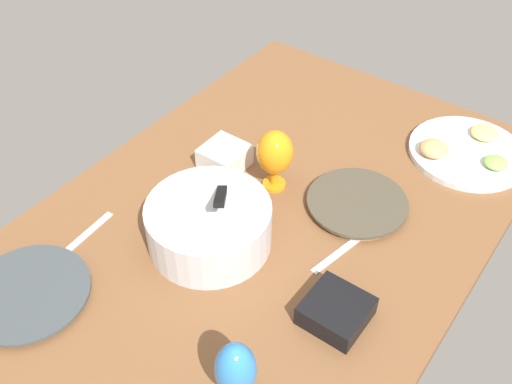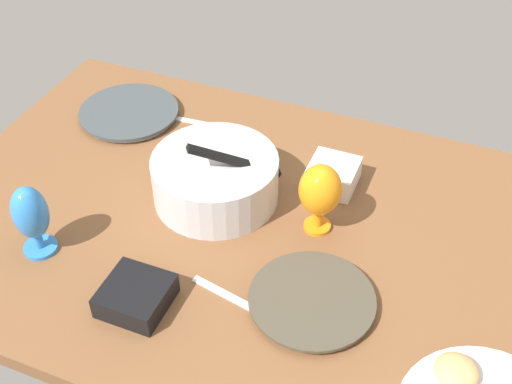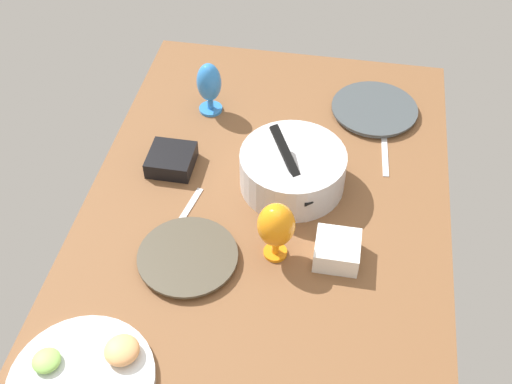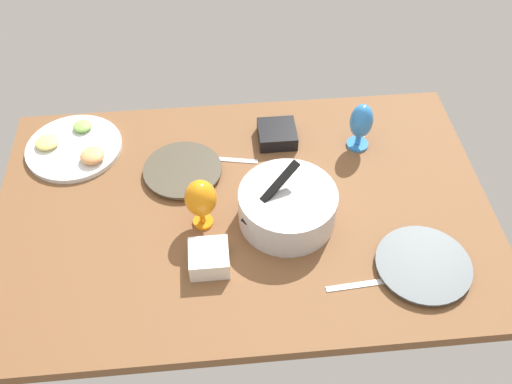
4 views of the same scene
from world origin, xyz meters
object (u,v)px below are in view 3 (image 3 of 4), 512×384
mixing_bowl (293,169)px  square_bowl_white (337,249)px  dinner_plate_right (188,257)px  hurricane_glass_blue (209,84)px  fruit_platter (83,379)px  hurricane_glass_orange (276,226)px  dinner_plate_left (374,110)px  square_bowl_black (171,159)px

mixing_bowl → square_bowl_white: size_ratio=2.61×
dinner_plate_right → hurricane_glass_blue: 63.39cm
fruit_platter → hurricane_glass_orange: bearing=139.8°
mixing_bowl → hurricane_glass_orange: 26.93cm
dinner_plate_left → hurricane_glass_orange: size_ratio=1.57×
hurricane_glass_orange → square_bowl_white: hurricane_glass_orange is taller
dinner_plate_right → mixing_bowl: (-32.64, 23.27, 5.26)cm
dinner_plate_left → square_bowl_white: bearing=-6.4°
fruit_platter → hurricane_glass_blue: bearing=176.1°
dinner_plate_left → dinner_plate_right: 83.93cm
dinner_plate_right → hurricane_glass_blue: size_ratio=1.47×
hurricane_glass_blue → mixing_bowl: bearing=46.6°
square_bowl_black → mixing_bowl: bearing=88.0°
square_bowl_black → dinner_plate_left: bearing=121.6°
dinner_plate_left → square_bowl_black: square_bowl_black is taller
dinner_plate_right → square_bowl_black: square_bowl_black is taller
dinner_plate_right → hurricane_glass_blue: hurricane_glass_blue is taller
hurricane_glass_orange → square_bowl_white: size_ratio=1.54×
mixing_bowl → hurricane_glass_orange: mixing_bowl is taller
dinner_plate_left → hurricane_glass_orange: 69.07cm
dinner_plate_left → hurricane_glass_blue: bearing=-81.3°
dinner_plate_left → mixing_bowl: bearing=-30.7°
square_bowl_black → square_bowl_white: square_bowl_white is taller
hurricane_glass_blue → hurricane_glass_orange: bearing=28.5°
mixing_bowl → hurricane_glass_blue: (-29.53, -31.24, 4.14)cm
square_bowl_white → fruit_platter: bearing=-49.6°
hurricane_glass_blue → hurricane_glass_orange: (56.00, 30.40, 0.74)cm
dinner_plate_right → square_bowl_white: square_bowl_white is taller
dinner_plate_right → square_bowl_white: (-7.53, 38.60, 2.45)cm
hurricane_glass_orange → square_bowl_black: size_ratio=1.35×
hurricane_glass_blue → hurricane_glass_orange: same height
mixing_bowl → dinner_plate_right: bearing=-35.5°
dinner_plate_left → square_bowl_black: (36.49, -59.27, 1.81)cm
hurricane_glass_blue → hurricane_glass_orange: 63.72cm
dinner_plate_left → dinner_plate_right: same height
fruit_platter → square_bowl_white: bearing=130.4°
dinner_plate_right → mixing_bowl: bearing=144.5°
dinner_plate_left → square_bowl_white: (62.89, -7.07, 2.48)cm
hurricane_glass_orange → mixing_bowl: bearing=178.2°
square_bowl_black → square_bowl_white: 58.50cm
dinner_plate_left → hurricane_glass_blue: 55.08cm
mixing_bowl → square_bowl_white: (25.11, 15.33, -2.81)cm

